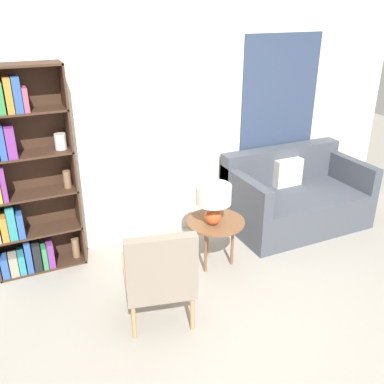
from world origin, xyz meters
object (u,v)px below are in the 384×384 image
Objects in this scene: side_table at (215,225)px; table_lamp at (213,198)px; armchair at (160,273)px; bookshelf at (17,178)px; couch at (294,198)px.

table_lamp is at bearing -138.67° from side_table.
armchair reaches higher than side_table.
bookshelf reaches higher than table_lamp.
bookshelf is 1.87m from table_lamp.
armchair is 2.39m from couch.
bookshelf is 1.69m from armchair.
couch is at bearing -5.69° from bookshelf.
bookshelf is at bearing 124.13° from armchair.
bookshelf reaches higher than armchair.
armchair is at bearing -143.27° from side_table.
armchair reaches higher than couch.
table_lamp is (1.69, -0.76, -0.23)m from bookshelf.
side_table is 0.34m from table_lamp.
bookshelf is 2.24× the size of armchair.
bookshelf is 1.25× the size of couch.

